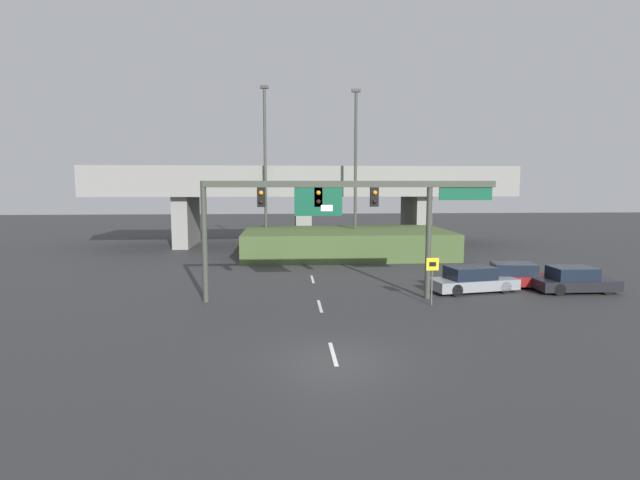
# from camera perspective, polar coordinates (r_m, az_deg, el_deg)

# --- Properties ---
(ground_plane) EXTENTS (160.00, 160.00, 0.00)m
(ground_plane) POSITION_cam_1_polar(r_m,az_deg,el_deg) (16.98, 1.73, -13.60)
(ground_plane) COLOR #2D2D30
(lane_markings) EXTENTS (0.14, 29.24, 0.01)m
(lane_markings) POSITION_cam_1_polar(r_m,az_deg,el_deg) (30.55, -0.87, -4.51)
(lane_markings) COLOR silver
(lane_markings) RESTS_ON ground
(signal_gantry) EXTENTS (14.56, 0.44, 5.96)m
(signal_gantry) POSITION_cam_1_polar(r_m,az_deg,el_deg) (24.61, 2.23, 4.09)
(signal_gantry) COLOR #383D33
(signal_gantry) RESTS_ON ground
(speed_limit_sign) EXTENTS (0.60, 0.11, 2.36)m
(speed_limit_sign) POSITION_cam_1_polar(r_m,az_deg,el_deg) (24.42, 12.70, -3.79)
(speed_limit_sign) COLOR #4C4C4C
(speed_limit_sign) RESTS_ON ground
(highway_light_pole_near) EXTENTS (0.70, 0.36, 13.95)m
(highway_light_pole_near) POSITION_cam_1_polar(r_m,az_deg,el_deg) (43.04, -6.29, 8.48)
(highway_light_pole_near) COLOR #383D33
(highway_light_pole_near) RESTS_ON ground
(highway_light_pole_far) EXTENTS (0.70, 0.36, 13.34)m
(highway_light_pole_far) POSITION_cam_1_polar(r_m,az_deg,el_deg) (41.13, 4.08, 8.17)
(highway_light_pole_far) COLOR #383D33
(highway_light_pole_far) RESTS_ON ground
(overpass_bridge) EXTENTS (38.54, 8.08, 7.35)m
(overpass_bridge) POSITION_cam_1_polar(r_m,az_deg,el_deg) (47.44, -2.00, 5.49)
(overpass_bridge) COLOR gray
(overpass_bridge) RESTS_ON ground
(grass_embankment) EXTENTS (16.37, 9.18, 2.08)m
(grass_embankment) POSITION_cam_1_polar(r_m,az_deg,el_deg) (40.60, 2.96, -0.29)
(grass_embankment) COLOR #42562D
(grass_embankment) RESTS_ON ground
(parked_sedan_near_right) EXTENTS (4.90, 2.65, 1.38)m
(parked_sedan_near_right) POSITION_cam_1_polar(r_m,az_deg,el_deg) (28.22, 16.98, -4.39)
(parked_sedan_near_right) COLOR gray
(parked_sedan_near_right) RESTS_ON ground
(parked_sedan_mid_right) EXTENTS (4.65, 2.59, 1.35)m
(parked_sedan_mid_right) POSITION_cam_1_polar(r_m,az_deg,el_deg) (30.37, 21.40, -3.82)
(parked_sedan_mid_right) COLOR maroon
(parked_sedan_mid_right) RESTS_ON ground
(parked_sedan_far_right) EXTENTS (4.27, 1.84, 1.37)m
(parked_sedan_far_right) POSITION_cam_1_polar(r_m,az_deg,el_deg) (30.21, 27.03, -4.13)
(parked_sedan_far_right) COLOR black
(parked_sedan_far_right) RESTS_ON ground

